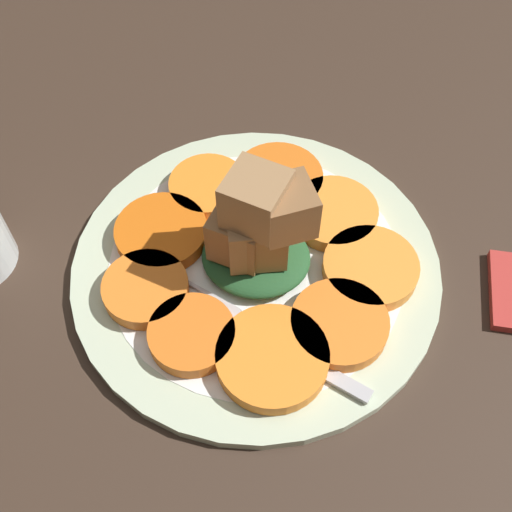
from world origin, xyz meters
The scene contains 13 objects.
table_slab centered at (0.00, 0.00, 1.00)cm, with size 120.00×120.00×2.00cm, color #38281E.
plate centered at (0.00, 0.00, 2.52)cm, with size 30.50×30.50×1.05cm.
carrot_slice_0 centered at (0.51, 8.78, 3.77)cm, with size 7.98×7.98×1.33cm, color orange.
carrot_slice_1 centered at (-5.50, 6.87, 3.77)cm, with size 6.87×6.87×1.33cm, color orange.
carrot_slice_2 centered at (-8.30, 1.25, 3.77)cm, with size 7.78×7.78×1.33cm, color #D56013.
carrot_slice_3 centered at (-8.13, -4.35, 3.77)cm, with size 6.85×6.85×1.33cm, color orange.
carrot_slice_4 centered at (-3.62, -7.71, 3.77)cm, with size 6.65×6.65×1.33cm, color orange.
carrot_slice_5 centered at (2.68, -8.58, 3.77)cm, with size 8.46×8.46×1.33cm, color orange.
carrot_slice_6 centered at (7.30, -4.93, 3.77)cm, with size 7.53×7.53×1.33cm, color orange.
carrot_slice_7 centered at (9.30, 0.64, 3.77)cm, with size 7.76×7.76×1.33cm, color orange.
carrot_slice_8 centered at (5.81, 5.76, 3.77)cm, with size 7.54×7.54×1.33cm, color orange.
center_pile centered at (0.11, 0.15, 7.36)cm, with size 9.29×8.01×10.25cm.
fork centered at (1.43, -6.74, 3.30)cm, with size 17.13×8.35×0.40cm.
Camera 1 is at (4.99, -29.27, 46.93)cm, focal length 45.00 mm.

